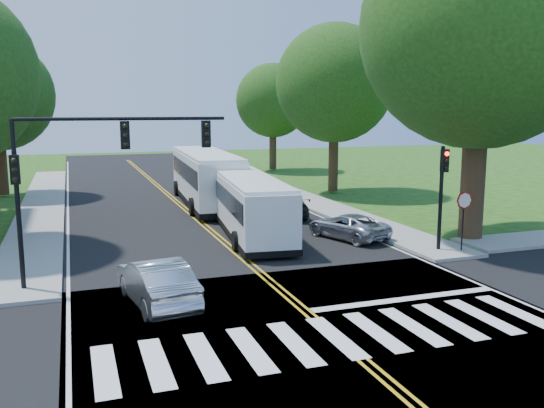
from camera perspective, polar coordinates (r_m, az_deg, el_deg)
name	(u,v)px	position (r m, az deg, el deg)	size (l,w,h in m)	color
ground	(328,331)	(16.41, 5.57, -12.39)	(140.00, 140.00, 0.00)	#1E4511
road	(195,217)	(33.01, -7.69, -1.28)	(14.00, 96.00, 0.01)	black
cross_road	(328,331)	(16.41, 5.57, -12.37)	(60.00, 12.00, 0.01)	black
center_line	(182,206)	(36.87, -8.95, -0.18)	(0.36, 70.00, 0.01)	gold
edge_line_w	(68,212)	(36.30, -19.57, -0.76)	(0.12, 70.00, 0.01)	silver
edge_line_e	(282,200)	(38.65, 1.00, 0.38)	(0.12, 70.00, 0.01)	silver
crosswalk	(336,337)	(15.98, 6.34, -12.95)	(12.60, 3.00, 0.01)	silver
stop_bar	(406,299)	(19.32, 13.11, -9.14)	(6.60, 0.40, 0.01)	silver
sidewalk_nw	(43,205)	(39.29, -21.76, -0.06)	(2.60, 40.00, 0.15)	gray
sidewalk_ne	(287,192)	(41.94, 1.50, 1.17)	(2.60, 40.00, 0.15)	gray
tree_ne_big	(482,28)	(28.16, 20.06, 16.08)	(10.80, 10.80, 14.91)	#382516
tree_east_mid	(335,83)	(41.89, 6.23, 11.79)	(8.40, 8.40, 11.93)	#382516
tree_east_far	(273,101)	(57.05, 0.09, 10.19)	(7.20, 7.20, 10.34)	#382516
signal_nw	(91,160)	(20.30, -17.54, 4.16)	(7.15, 0.46, 5.66)	black
signal_ne	(442,184)	(25.19, 16.51, 1.91)	(0.30, 0.46, 4.40)	black
stop_sign	(464,207)	(25.44, 18.48, -0.24)	(0.76, 0.08, 2.53)	black
bus_lead	(249,204)	(28.09, -2.31, 0.02)	(3.58, 11.13, 2.83)	white
bus_follow	(206,177)	(37.22, -6.58, 2.71)	(3.76, 13.11, 3.35)	white
hatchback	(156,282)	(18.51, -11.38, -7.55)	(1.54, 4.43, 1.46)	silver
suv	(348,226)	(27.49, 7.50, -2.17)	(1.96, 4.24, 1.18)	#B2B5BA
dark_sedan	(285,204)	(32.81, 1.31, -0.05)	(1.91, 4.69, 1.36)	black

